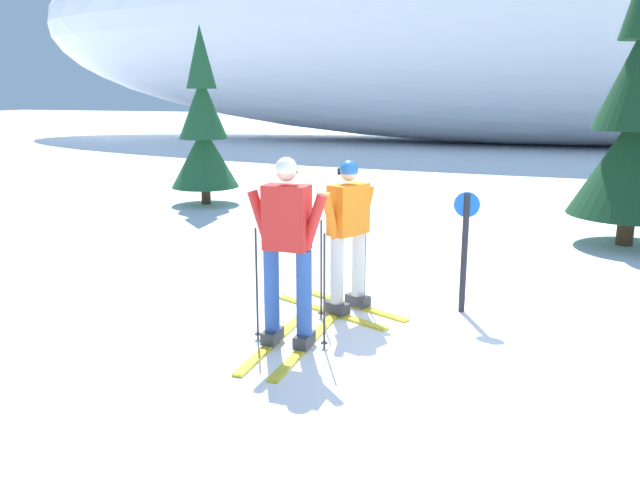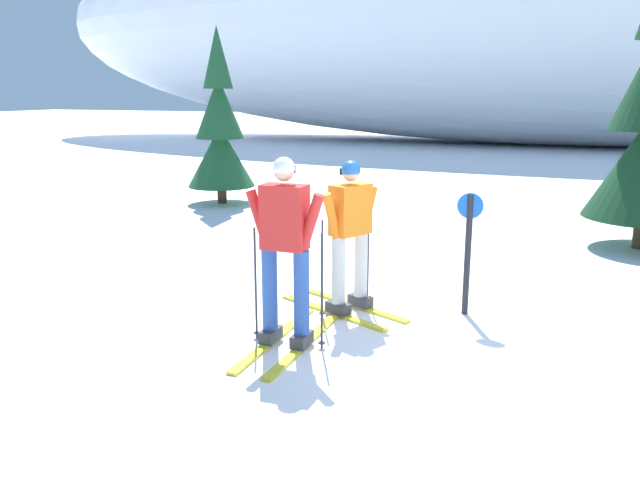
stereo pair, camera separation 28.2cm
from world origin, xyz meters
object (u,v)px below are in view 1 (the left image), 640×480
object	(u,v)px
skier_red_jacket	(287,250)
pine_tree_far_left	(203,131)
skier_orange_jacket	(348,233)
trail_marker_post	(465,245)
pine_tree_center_left	(638,117)

from	to	relation	value
skier_red_jacket	pine_tree_far_left	world-z (taller)	pine_tree_far_left
skier_orange_jacket	trail_marker_post	xyz separation A→B (m)	(1.23, 0.40, -0.13)
skier_red_jacket	pine_tree_center_left	distance (m)	6.80
skier_orange_jacket	pine_tree_far_left	size ratio (longest dim) A/B	0.45
skier_orange_jacket	pine_tree_center_left	size ratio (longest dim) A/B	0.35
skier_red_jacket	pine_tree_center_left	bearing A→B (deg)	57.06
pine_tree_center_left	trail_marker_post	world-z (taller)	pine_tree_center_left
skier_red_jacket	trail_marker_post	bearing A→B (deg)	45.97
pine_tree_center_left	trail_marker_post	distance (m)	4.79
pine_tree_far_left	pine_tree_center_left	bearing A→B (deg)	-8.81
skier_orange_jacket	skier_red_jacket	bearing A→B (deg)	-103.04
skier_orange_jacket	trail_marker_post	world-z (taller)	skier_orange_jacket
skier_orange_jacket	pine_tree_far_left	world-z (taller)	pine_tree_far_left
pine_tree_center_left	skier_orange_jacket	bearing A→B (deg)	-127.03
skier_red_jacket	trail_marker_post	world-z (taller)	skier_red_jacket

